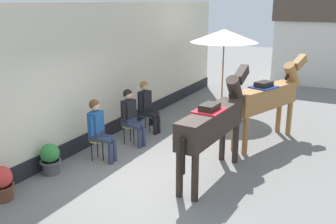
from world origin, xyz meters
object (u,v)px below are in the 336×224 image
(saddled_horse_near, at_px, (214,121))
(cafe_parasol, at_px, (224,36))
(seated_visitor_middle, at_px, (131,114))
(seated_visitor_far, at_px, (147,104))
(saddled_horse_far, at_px, (268,97))
(flower_planter_near, at_px, (1,183))
(seated_visitor_near, at_px, (99,127))
(satchel_bag, at_px, (154,121))
(flower_planter_far, at_px, (50,158))

(saddled_horse_near, xyz_separation_m, cafe_parasol, (-1.48, 4.63, 1.20))
(seated_visitor_middle, xyz_separation_m, seated_visitor_far, (-0.14, 0.99, 0.00))
(saddled_horse_far, bearing_deg, seated_visitor_middle, -148.41)
(flower_planter_near, bearing_deg, seated_visitor_far, 84.55)
(seated_visitor_far, relative_size, saddled_horse_far, 0.48)
(seated_visitor_middle, xyz_separation_m, flower_planter_near, (-0.55, -3.37, -0.44))
(saddled_horse_far, bearing_deg, cafe_parasol, 132.02)
(seated_visitor_near, xyz_separation_m, seated_visitor_far, (-0.05, 2.13, 0.00))
(satchel_bag, bearing_deg, seated_visitor_near, -172.89)
(seated_visitor_middle, xyz_separation_m, cafe_parasol, (0.92, 3.93, 1.59))
(saddled_horse_far, height_order, satchel_bag, saddled_horse_far)
(seated_visitor_near, xyz_separation_m, seated_visitor_middle, (0.09, 1.15, 0.00))
(saddled_horse_near, height_order, satchel_bag, saddled_horse_near)
(seated_visitor_near, relative_size, saddled_horse_near, 0.46)
(flower_planter_near, height_order, flower_planter_far, same)
(seated_visitor_middle, relative_size, satchel_bag, 4.96)
(seated_visitor_near, bearing_deg, saddled_horse_near, 9.97)
(seated_visitor_middle, height_order, cafe_parasol, cafe_parasol)
(flower_planter_far, bearing_deg, seated_visitor_far, 82.00)
(seated_visitor_far, bearing_deg, flower_planter_near, -95.45)
(seated_visitor_far, height_order, cafe_parasol, cafe_parasol)
(seated_visitor_far, height_order, flower_planter_far, seated_visitor_far)
(seated_visitor_middle, xyz_separation_m, satchel_bag, (-0.30, 1.63, -0.68))
(seated_visitor_near, height_order, flower_planter_far, seated_visitor_near)
(seated_visitor_middle, distance_m, saddled_horse_near, 2.53)
(seated_visitor_far, xyz_separation_m, flower_planter_far, (-0.44, -3.14, -0.44))
(seated_visitor_near, height_order, cafe_parasol, cafe_parasol)
(seated_visitor_near, height_order, flower_planter_near, seated_visitor_near)
(flower_planter_near, bearing_deg, saddled_horse_near, 41.98)
(seated_visitor_near, xyz_separation_m, saddled_horse_far, (2.96, 2.91, 0.38))
(flower_planter_near, distance_m, cafe_parasol, 7.71)
(flower_planter_near, bearing_deg, saddled_horse_far, 56.30)
(seated_visitor_near, relative_size, seated_visitor_far, 1.00)
(saddled_horse_near, bearing_deg, flower_planter_far, -154.17)
(saddled_horse_far, height_order, flower_planter_far, saddled_horse_far)
(seated_visitor_far, distance_m, cafe_parasol, 3.50)
(seated_visitor_middle, height_order, seated_visitor_far, same)
(saddled_horse_near, height_order, saddled_horse_far, same)
(saddled_horse_far, xyz_separation_m, satchel_bag, (-3.17, -0.14, -1.06))
(saddled_horse_far, height_order, flower_planter_near, saddled_horse_far)
(flower_planter_far, height_order, cafe_parasol, cafe_parasol)
(saddled_horse_far, relative_size, cafe_parasol, 1.11)
(seated_visitor_near, height_order, seated_visitor_far, same)
(seated_visitor_near, distance_m, satchel_bag, 2.86)
(saddled_horse_near, xyz_separation_m, flower_planter_far, (-2.98, -1.44, -0.82))
(seated_visitor_middle, relative_size, saddled_horse_far, 0.48)
(saddled_horse_far, xyz_separation_m, cafe_parasol, (-1.95, 2.16, 1.20))
(saddled_horse_near, bearing_deg, saddled_horse_far, 79.29)
(seated_visitor_middle, relative_size, seated_visitor_far, 1.00)
(seated_visitor_near, relative_size, flower_planter_near, 2.17)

